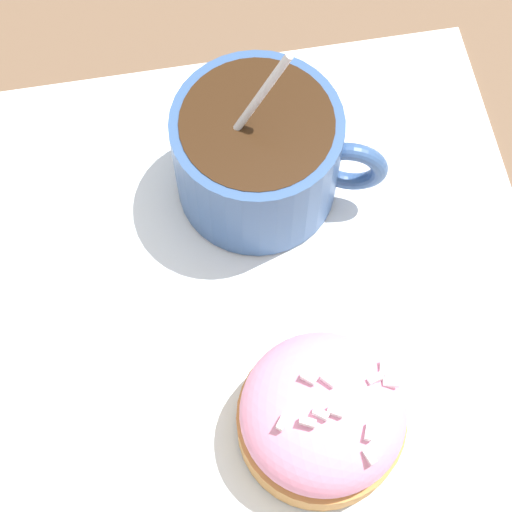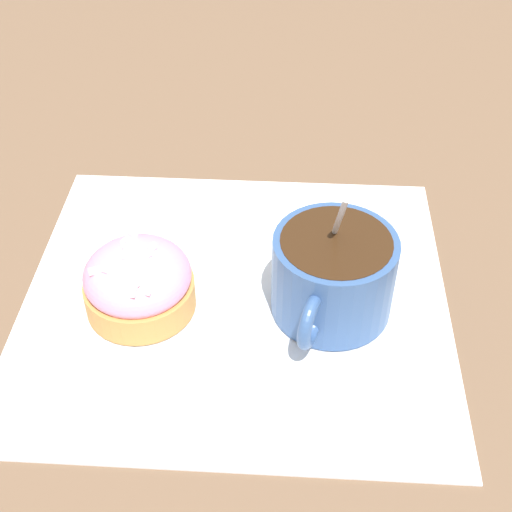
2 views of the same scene
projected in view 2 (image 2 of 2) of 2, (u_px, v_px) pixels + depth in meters
The scene contains 4 objects.
ground_plane at pixel (236, 298), 0.53m from camera, with size 3.00×3.00×0.00m, color brown.
paper_napkin at pixel (236, 296), 0.53m from camera, with size 0.33×0.31×0.00m.
coffee_cup at pixel (333, 273), 0.50m from camera, with size 0.09×0.11×0.11m.
frosted_pastry at pixel (138, 282), 0.51m from camera, with size 0.08×0.08×0.05m.
Camera 2 is at (-0.02, 0.37, 0.38)m, focal length 50.00 mm.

